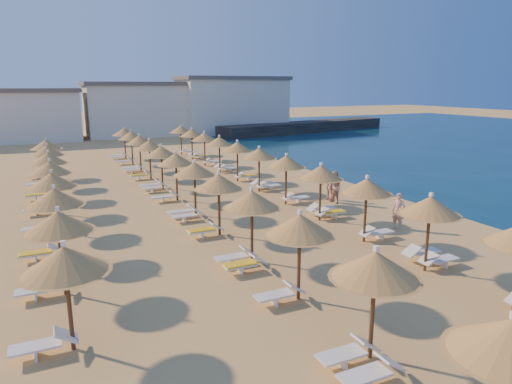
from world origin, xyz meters
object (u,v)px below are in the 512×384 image
parasol_row_east (272,158)px  parasol_row_west (184,165)px  beachgoer_c (330,185)px  beachgoer_a (398,211)px  jetty (306,127)px  beachgoer_b (335,187)px

parasol_row_east → parasol_row_west: same height
beachgoer_c → beachgoer_a: size_ratio=1.00×
jetty → beachgoer_c: size_ratio=16.88×
jetty → beachgoer_c: 42.13m
jetty → parasol_row_east: bearing=-136.8°
beachgoer_a → beachgoer_b: bearing=155.7°
jetty → beachgoer_a: 47.87m
parasol_row_west → beachgoer_b: parasol_row_west is taller
parasol_row_east → beachgoer_c: parasol_row_east is taller
beachgoer_b → parasol_row_west: bearing=-111.4°
beachgoer_b → parasol_row_east: bearing=-138.6°
beachgoer_b → beachgoer_c: bearing=162.2°
parasol_row_west → beachgoer_a: size_ratio=23.82×
parasol_row_east → beachgoer_a: 8.87m
jetty → parasol_row_west: (-29.17, -34.74, 1.75)m
jetty → beachgoer_b: bearing=-131.6°
parasol_row_west → jetty: bearing=50.0°
parasol_row_west → beachgoer_a: (8.21, -8.30, -1.60)m
parasol_row_east → parasol_row_west: (-5.54, 0.00, 0.00)m
beachgoer_b → beachgoer_a: (-0.06, -5.46, -0.07)m
jetty → beachgoer_c: beachgoer_c is taller
jetty → parasol_row_west: size_ratio=0.71×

